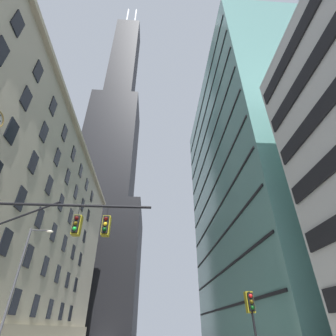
{
  "coord_description": "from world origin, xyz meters",
  "views": [
    {
      "loc": [
        1.84,
        -9.84,
        1.75
      ],
      "look_at": [
        3.84,
        21.53,
        22.0
      ],
      "focal_mm": 26.91,
      "sensor_mm": 36.0,
      "label": 1
    }
  ],
  "objects": [
    {
      "name": "station_building",
      "position": [
        -18.19,
        22.32,
        14.81
      ],
      "size": [
        15.05,
        56.65,
        29.67
      ],
      "color": "#BCAF93",
      "rests_on": "ground"
    },
    {
      "name": "traffic_light_near_right",
      "position": [
        7.28,
        5.3,
        2.84
      ],
      "size": [
        0.4,
        0.63,
        3.39
      ],
      "color": "black",
      "rests_on": "sidewalk_right"
    },
    {
      "name": "glass_office_midrise",
      "position": [
        19.64,
        24.84,
        21.99
      ],
      "size": [
        17.39,
        34.45,
        43.98
      ],
      "color": "slate",
      "rests_on": "ground"
    },
    {
      "name": "street_lamppost",
      "position": [
        -8.19,
        11.55,
        5.28
      ],
      "size": [
        1.97,
        0.32,
        8.83
      ],
      "color": "#47474C",
      "rests_on": "sidewalk_left"
    },
    {
      "name": "dark_skyscraper",
      "position": [
        -16.55,
        75.59,
        52.37
      ],
      "size": [
        28.71,
        28.71,
        181.77
      ],
      "color": "black",
      "rests_on": "ground"
    },
    {
      "name": "traffic_signal_mast",
      "position": [
        -3.29,
        2.94,
        5.48
      ],
      "size": [
        8.37,
        0.63,
        7.46
      ],
      "color": "black",
      "rests_on": "sidewalk_left"
    }
  ]
}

